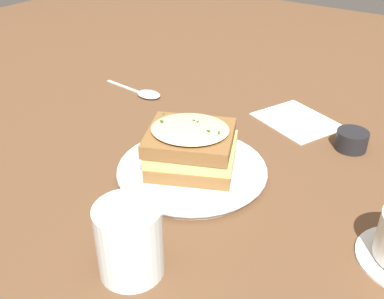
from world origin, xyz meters
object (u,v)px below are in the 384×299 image
water_glass (130,240)px  condiment_pot (352,140)px  sandwich (191,147)px  napkin (297,120)px  dinner_plate (192,170)px  spoon (146,93)px

water_glass → condiment_pot: water_glass is taller
sandwich → napkin: bearing=76.7°
sandwich → napkin: sandwich is taller
dinner_plate → sandwich: bearing=-151.3°
dinner_plate → water_glass: 0.22m
sandwich → spoon: (-0.26, 0.20, -0.05)m
sandwich → water_glass: bearing=-74.3°
water_glass → condiment_pot: size_ratio=1.70×
sandwich → dinner_plate: bearing=28.7°
sandwich → spoon: bearing=143.0°
sandwich → condiment_pot: 0.29m
sandwich → napkin: size_ratio=1.16×
spoon → napkin: 0.33m
napkin → water_glass: bearing=-90.6°
water_glass → sandwich: bearing=105.7°
dinner_plate → spoon: size_ratio=1.46×
dinner_plate → water_glass: water_glass is taller
water_glass → napkin: 0.48m
sandwich → condiment_pot: (0.18, 0.23, -0.03)m
dinner_plate → condiment_pot: size_ratio=4.37×
water_glass → spoon: bearing=128.2°
dinner_plate → spoon: dinner_plate is taller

